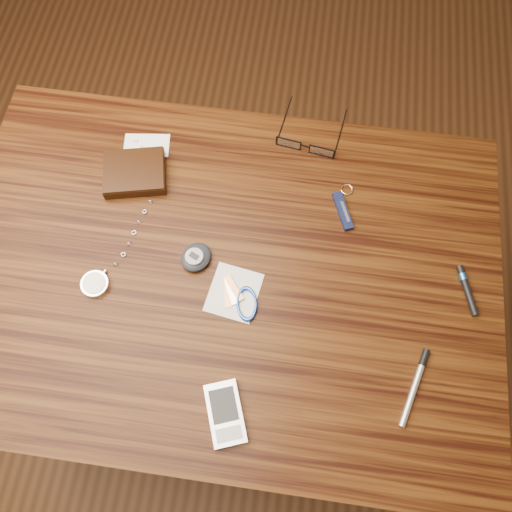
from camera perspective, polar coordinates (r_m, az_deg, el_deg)
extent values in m
plane|color=#472814|center=(1.63, -2.12, -10.68)|extent=(3.80, 3.80, 0.00)
cube|color=#3A1D09|center=(0.92, -3.69, -1.90)|extent=(1.00, 0.70, 0.03)
cylinder|color=#4C2814|center=(1.36, -24.87, -16.62)|extent=(0.05, 0.05, 0.71)
cylinder|color=#4C2814|center=(1.29, 16.96, -23.02)|extent=(0.05, 0.05, 0.71)
cylinder|color=#4C2814|center=(1.48, -18.34, 6.37)|extent=(0.05, 0.05, 0.71)
cylinder|color=#4C2814|center=(1.42, 17.56, 1.99)|extent=(0.05, 0.05, 0.71)
cube|color=black|center=(1.00, -13.69, 9.19)|extent=(0.14, 0.12, 0.02)
cube|color=black|center=(0.99, -13.85, 9.56)|extent=(0.13, 0.12, 0.00)
cube|color=white|center=(1.05, -12.39, 12.27)|extent=(0.10, 0.06, 0.00)
cube|color=black|center=(1.01, 3.75, 12.72)|extent=(0.05, 0.01, 0.03)
cube|color=white|center=(1.01, 3.75, 12.72)|extent=(0.05, 0.01, 0.02)
cylinder|color=black|center=(1.06, 3.23, 15.29)|extent=(0.02, 0.12, 0.00)
cube|color=black|center=(1.01, 7.50, 11.75)|extent=(0.05, 0.01, 0.03)
cube|color=white|center=(1.01, 7.50, 11.75)|extent=(0.05, 0.01, 0.02)
cylinder|color=black|center=(1.05, 9.59, 13.65)|extent=(0.02, 0.12, 0.00)
cube|color=black|center=(1.01, 5.65, 12.37)|extent=(0.02, 0.00, 0.00)
torus|color=#F0BC76|center=(0.98, 10.33, 7.48)|extent=(0.03, 0.03, 0.00)
cylinder|color=white|center=(0.93, -17.92, -3.08)|extent=(0.05, 0.05, 0.01)
cylinder|color=white|center=(0.92, -18.04, -2.94)|extent=(0.04, 0.04, 0.00)
cylinder|color=white|center=(0.93, -16.91, -1.73)|extent=(0.01, 0.01, 0.01)
torus|color=white|center=(0.94, -15.75, -0.89)|extent=(0.01, 0.01, 0.01)
torus|color=white|center=(0.94, -14.92, 0.18)|extent=(0.01, 0.01, 0.00)
torus|color=white|center=(0.95, -14.30, 1.39)|extent=(0.01, 0.01, 0.01)
torus|color=white|center=(0.95, -13.78, 2.62)|extent=(0.01, 0.01, 0.00)
torus|color=white|center=(0.96, -13.23, 3.83)|extent=(0.01, 0.01, 0.01)
torus|color=white|center=(0.97, -12.62, 4.98)|extent=(0.01, 0.01, 0.00)
torus|color=white|center=(0.97, -11.98, 6.10)|extent=(0.01, 0.00, 0.01)
torus|color=white|center=(0.98, -11.45, 7.24)|extent=(0.01, 0.01, 0.00)
torus|color=white|center=(0.99, -11.18, 8.41)|extent=(0.01, 0.00, 0.01)
torus|color=white|center=(1.01, -11.27, 9.53)|extent=(0.01, 0.01, 0.00)
torus|color=white|center=(1.02, -11.69, 10.48)|extent=(0.01, 0.01, 0.01)
torus|color=white|center=(1.03, -12.30, 11.26)|extent=(0.01, 0.01, 0.00)
torus|color=white|center=(1.04, -12.96, 11.95)|extent=(0.01, 0.01, 0.01)
torus|color=white|center=(1.05, -13.59, 12.65)|extent=(0.01, 0.01, 0.00)
cube|color=silver|center=(0.84, -3.53, -17.52)|extent=(0.09, 0.11, 0.01)
cube|color=black|center=(0.84, -3.73, -16.65)|extent=(0.06, 0.06, 0.00)
cube|color=#A0A2A8|center=(0.83, -3.11, -19.65)|extent=(0.05, 0.03, 0.00)
ellipsoid|color=black|center=(0.91, -6.86, -0.13)|extent=(0.07, 0.07, 0.02)
cylinder|color=gray|center=(0.89, -7.08, -0.04)|extent=(0.03, 0.03, 0.00)
cube|color=black|center=(0.89, -7.10, 0.01)|extent=(0.02, 0.02, 0.00)
cube|color=white|center=(0.89, -2.55, -4.18)|extent=(0.10, 0.11, 0.00)
torus|color=#244FB4|center=(0.88, -1.06, -5.47)|extent=(0.06, 0.06, 0.01)
cube|color=#986536|center=(0.89, -3.23, -4.26)|extent=(0.02, 0.05, 0.00)
cube|color=silver|center=(0.88, -2.89, -3.95)|extent=(0.03, 0.05, 0.00)
cube|color=olive|center=(0.88, -2.55, -3.65)|extent=(0.04, 0.05, 0.00)
cube|color=#0E1035|center=(0.96, 9.88, 5.09)|extent=(0.05, 0.08, 0.01)
cube|color=silver|center=(0.95, 10.16, 5.04)|extent=(0.02, 0.04, 0.00)
cylinder|color=silver|center=(0.89, 17.65, -14.11)|extent=(0.05, 0.13, 0.01)
cylinder|color=black|center=(0.90, 18.67, -10.96)|extent=(0.02, 0.03, 0.01)
cylinder|color=black|center=(0.96, 23.00, -3.64)|extent=(0.04, 0.09, 0.01)
cylinder|color=#236AAD|center=(0.96, 22.57, -2.22)|extent=(0.02, 0.02, 0.01)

